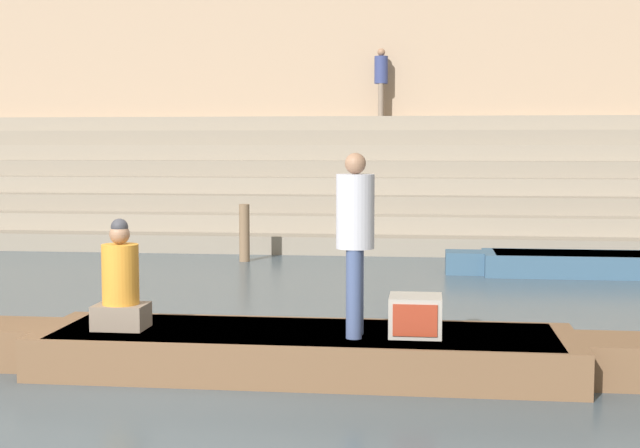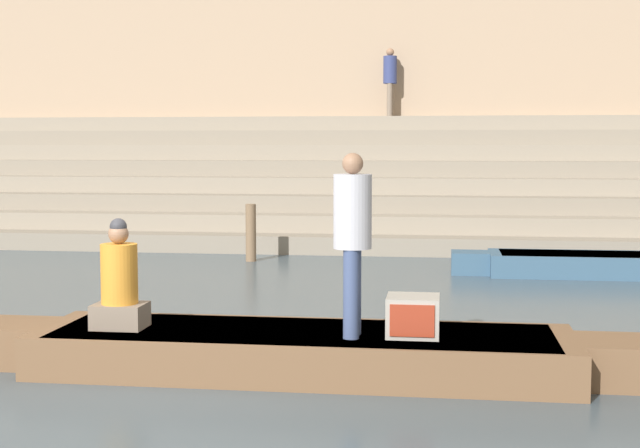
{
  "view_description": "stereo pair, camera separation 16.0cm",
  "coord_description": "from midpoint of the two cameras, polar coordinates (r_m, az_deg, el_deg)",
  "views": [
    {
      "loc": [
        2.5,
        -7.49,
        2.14
      ],
      "look_at": [
        1.37,
        1.83,
        1.3
      ],
      "focal_mm": 50.0,
      "sensor_mm": 36.0,
      "label": 1
    },
    {
      "loc": [
        2.65,
        -7.47,
        2.14
      ],
      "look_at": [
        1.37,
        1.83,
        1.3
      ],
      "focal_mm": 50.0,
      "sensor_mm": 36.0,
      "label": 2
    }
  ],
  "objects": [
    {
      "name": "back_wall",
      "position": [
        23.39,
        0.56,
        8.92
      ],
      "size": [
        34.2,
        1.28,
        7.45
      ],
      "color": "tan",
      "rests_on": "ground"
    },
    {
      "name": "person_on_steps",
      "position": [
        22.35,
        3.73,
        9.35
      ],
      "size": [
        0.33,
        0.33,
        1.67
      ],
      "rotation": [
        0.0,
        0.0,
        5.69
      ],
      "color": "#756656",
      "rests_on": "ghat_steps"
    },
    {
      "name": "rowboat_main",
      "position": [
        8.43,
        -1.54,
        -8.09
      ],
      "size": [
        6.44,
        1.48,
        0.4
      ],
      "rotation": [
        0.0,
        0.0,
        0.02
      ],
      "color": "brown",
      "rests_on": "ground"
    },
    {
      "name": "moored_boat_shore",
      "position": [
        15.35,
        18.45,
        -2.43
      ],
      "size": [
        5.7,
        1.09,
        0.37
      ],
      "rotation": [
        0.0,
        0.0,
        0.03
      ],
      "color": "#33516B",
      "rests_on": "ground"
    },
    {
      "name": "ground_plane",
      "position": [
        8.2,
        -11.87,
        -10.12
      ],
      "size": [
        120.0,
        120.0,
        0.0
      ],
      "primitive_type": "plane",
      "color": "#3D4C56"
    },
    {
      "name": "person_standing",
      "position": [
        8.03,
        1.69,
        -0.48
      ],
      "size": [
        0.35,
        0.35,
        1.67
      ],
      "rotation": [
        0.0,
        0.0,
        -0.11
      ],
      "color": "#3D4C75",
      "rests_on": "rowboat_main"
    },
    {
      "name": "mooring_post",
      "position": [
        16.38,
        -5.14,
        -0.57
      ],
      "size": [
        0.19,
        0.19,
        1.05
      ],
      "primitive_type": "cylinder",
      "color": "brown",
      "rests_on": "ground"
    },
    {
      "name": "tv_set",
      "position": [
        8.19,
        5.57,
        -5.86
      ],
      "size": [
        0.48,
        0.47,
        0.37
      ],
      "rotation": [
        0.0,
        0.0,
        -0.02
      ],
      "color": "#9E998E",
      "rests_on": "rowboat_main"
    },
    {
      "name": "person_rowing",
      "position": [
        8.64,
        -13.16,
        -3.84
      ],
      "size": [
        0.49,
        0.38,
        1.05
      ],
      "rotation": [
        0.0,
        0.0,
        0.27
      ],
      "color": "#756656",
      "rests_on": "rowboat_main"
    },
    {
      "name": "ghat_steps",
      "position": [
        20.79,
        -0.24,
        1.97
      ],
      "size": [
        36.0,
        5.66,
        2.84
      ],
      "color": "gray",
      "rests_on": "ground"
    }
  ]
}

